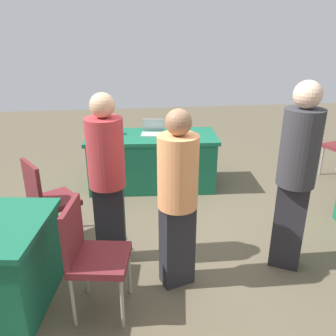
{
  "coord_description": "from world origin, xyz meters",
  "views": [
    {
      "loc": [
        0.43,
        3.11,
        2.18
      ],
      "look_at": [
        0.01,
        -0.06,
        0.9
      ],
      "focal_mm": 37.16,
      "sensor_mm": 36.0,
      "label": 1
    }
  ],
  "objects": [
    {
      "name": "laptop_silver",
      "position": [
        0.02,
        -1.72,
        0.82
      ],
      "size": [
        0.36,
        0.34,
        0.21
      ],
      "rotation": [
        0.0,
        0.0,
        -0.18
      ],
      "color": "silver",
      "rests_on": "table_foreground"
    },
    {
      "name": "yarn_ball",
      "position": [
        0.5,
        -1.76,
        0.83
      ],
      "size": [
        0.11,
        0.11,
        0.11
      ],
      "primitive_type": "sphere",
      "color": "#B2382D",
      "rests_on": "table_foreground"
    },
    {
      "name": "scissors_red",
      "position": [
        -0.46,
        -1.54,
        0.78
      ],
      "size": [
        0.15,
        0.15,
        0.01
      ],
      "primitive_type": "cube",
      "rotation": [
        0.0,
        0.0,
        2.34
      ],
      "color": "red",
      "rests_on": "table_foreground"
    },
    {
      "name": "chair_near_front",
      "position": [
        1.26,
        -0.28,
        0.55
      ],
      "size": [
        0.61,
        0.61,
        0.96
      ],
      "rotation": [
        0.0,
        0.0,
        2.13
      ],
      "color": "#9E9993",
      "rests_on": "ground"
    },
    {
      "name": "table_foreground",
      "position": [
        0.04,
        -1.66,
        0.39
      ],
      "size": [
        1.91,
        0.97,
        0.78
      ],
      "rotation": [
        0.0,
        0.0,
        -0.08
      ],
      "color": "#196647",
      "rests_on": "ground"
    },
    {
      "name": "ground_plane",
      "position": [
        0.0,
        0.0,
        0.0
      ],
      "size": [
        14.4,
        14.4,
        0.0
      ],
      "primitive_type": "plane",
      "color": "brown"
    },
    {
      "name": "person_organiser",
      "position": [
        -1.08,
        0.41,
        1.01
      ],
      "size": [
        0.46,
        0.46,
        1.8
      ],
      "rotation": [
        0.0,
        0.0,
        5.78
      ],
      "color": "#26262D",
      "rests_on": "ground"
    },
    {
      "name": "person_attendee_standing",
      "position": [
        0.61,
        0.1,
        0.94
      ],
      "size": [
        0.36,
        0.36,
        1.69
      ],
      "rotation": [
        0.0,
        0.0,
        6.22
      ],
      "color": "#26262D",
      "rests_on": "ground"
    },
    {
      "name": "chair_aisle",
      "position": [
        0.74,
        0.77,
        0.56
      ],
      "size": [
        0.51,
        0.51,
        0.97
      ],
      "rotation": [
        0.0,
        0.0,
        1.4
      ],
      "color": "#9E9993",
      "rests_on": "ground"
    },
    {
      "name": "person_attendee_browsing",
      "position": [
        0.01,
        0.52,
        0.9
      ],
      "size": [
        0.42,
        0.42,
        1.62
      ],
      "rotation": [
        0.0,
        0.0,
        0.3
      ],
      "color": "#26262D",
      "rests_on": "ground"
    }
  ]
}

